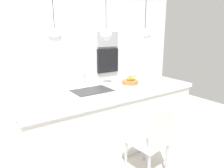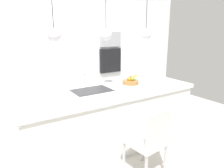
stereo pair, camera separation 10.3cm
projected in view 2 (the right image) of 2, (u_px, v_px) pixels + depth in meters
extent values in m
plane|color=#BCB7AD|center=(107.00, 141.00, 3.30)|extent=(6.60, 6.60, 0.00)
cube|color=white|center=(66.00, 52.00, 4.33)|extent=(6.00, 0.10, 2.60)
cube|color=white|center=(107.00, 117.00, 3.20)|extent=(2.61, 1.02, 0.83)
cube|color=white|center=(106.00, 90.00, 3.09)|extent=(2.67, 1.08, 0.06)
cube|color=#2D2D30|center=(92.00, 91.00, 2.96)|extent=(0.56, 0.40, 0.02)
cylinder|color=silver|center=(85.00, 80.00, 3.12)|extent=(0.02, 0.02, 0.22)
cylinder|color=silver|center=(87.00, 74.00, 3.03)|extent=(0.02, 0.16, 0.02)
cylinder|color=#9E6B38|center=(130.00, 82.00, 3.32)|extent=(0.27, 0.27, 0.06)
sphere|color=red|center=(131.00, 79.00, 3.30)|extent=(0.08, 0.08, 0.08)
sphere|color=red|center=(132.00, 78.00, 3.34)|extent=(0.08, 0.08, 0.08)
sphere|color=olive|center=(132.00, 79.00, 3.29)|extent=(0.08, 0.08, 0.08)
sphere|color=orange|center=(129.00, 79.00, 3.29)|extent=(0.07, 0.07, 0.07)
ellipsoid|color=yellow|center=(133.00, 77.00, 3.31)|extent=(0.18, 0.04, 0.10)
cube|color=#9E9EA3|center=(110.00, 39.00, 4.76)|extent=(0.54, 0.08, 0.34)
cube|color=black|center=(110.00, 61.00, 4.88)|extent=(0.56, 0.08, 0.56)
cube|color=silver|center=(145.00, 141.00, 2.47)|extent=(0.45, 0.47, 0.06)
cube|color=silver|center=(159.00, 129.00, 2.26)|extent=(0.39, 0.08, 0.41)
cylinder|color=#B2B2B7|center=(143.00, 147.00, 2.77)|extent=(0.04, 0.04, 0.41)
cylinder|color=#B2B2B7|center=(124.00, 156.00, 2.56)|extent=(0.04, 0.04, 0.41)
cylinder|color=#B2B2B7|center=(165.00, 160.00, 2.49)|extent=(0.04, 0.04, 0.41)
sphere|color=silver|center=(54.00, 35.00, 2.50)|extent=(0.17, 0.17, 0.17)
cylinder|color=black|center=(52.00, 1.00, 2.41)|extent=(0.01, 0.01, 0.60)
sphere|color=silver|center=(106.00, 35.00, 2.89)|extent=(0.17, 0.17, 0.17)
cylinder|color=black|center=(106.00, 6.00, 2.79)|extent=(0.01, 0.01, 0.60)
sphere|color=silver|center=(146.00, 34.00, 3.27)|extent=(0.17, 0.17, 0.17)
cylinder|color=black|center=(147.00, 9.00, 3.17)|extent=(0.01, 0.01, 0.60)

